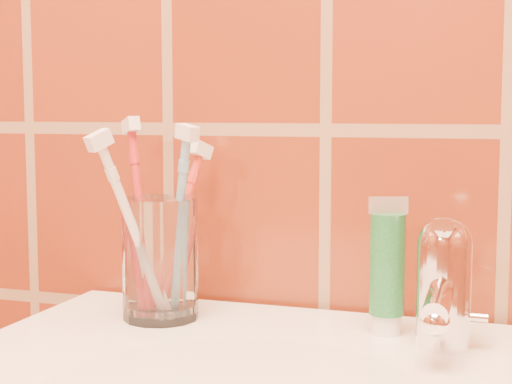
% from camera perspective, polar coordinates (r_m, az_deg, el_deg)
% --- Properties ---
extents(glass_tumbler, '(0.10, 0.10, 0.13)m').
position_cam_1_polar(glass_tumbler, '(0.81, -6.97, -4.82)').
color(glass_tumbler, white).
rests_on(glass_tumbler, pedestal_sink).
extents(toothpaste_tube, '(0.04, 0.03, 0.13)m').
position_cam_1_polar(toothpaste_tube, '(0.76, 9.52, -5.63)').
color(toothpaste_tube, white).
rests_on(toothpaste_tube, pedestal_sink).
extents(faucet, '(0.05, 0.11, 0.12)m').
position_cam_1_polar(faucet, '(0.72, 13.48, -6.16)').
color(faucet, white).
rests_on(faucet, pedestal_sink).
extents(toothbrush_0, '(0.13, 0.12, 0.22)m').
position_cam_1_polar(toothbrush_0, '(0.82, -8.36, -1.90)').
color(toothbrush_0, '#AF2527').
rests_on(toothbrush_0, glass_tumbler).
extents(toothbrush_1, '(0.13, 0.17, 0.22)m').
position_cam_1_polar(toothbrush_1, '(0.77, -8.83, -2.84)').
color(toothbrush_1, silver).
rests_on(toothbrush_1, glass_tumbler).
extents(toothbrush_2, '(0.09, 0.08, 0.21)m').
position_cam_1_polar(toothbrush_2, '(0.79, -5.70, -2.33)').
color(toothbrush_2, '#73A9CD').
rests_on(toothbrush_2, glass_tumbler).
extents(toothbrush_3, '(0.11, 0.16, 0.20)m').
position_cam_1_polar(toothbrush_3, '(0.83, -5.68, -2.68)').
color(toothbrush_3, '#C13729').
rests_on(toothbrush_3, glass_tumbler).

